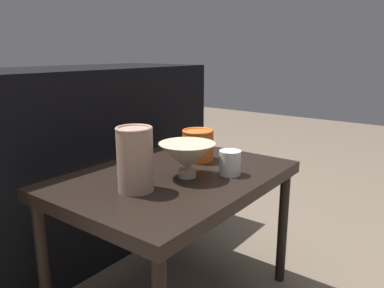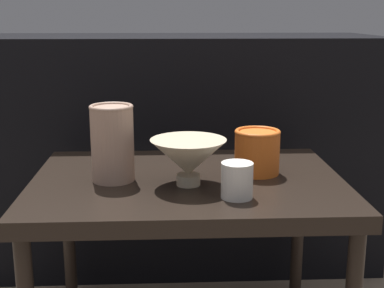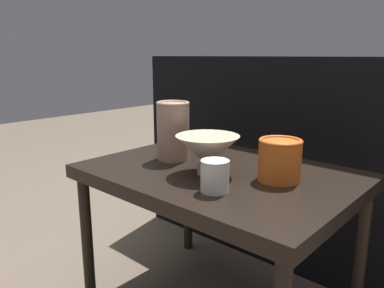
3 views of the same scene
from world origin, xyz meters
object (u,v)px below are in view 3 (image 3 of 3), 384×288
at_px(bowl, 206,151).
at_px(vase_colorful_right, 280,159).
at_px(cup, 215,176).
at_px(vase_textured_left, 173,130).

distance_m(bowl, vase_colorful_right, 0.20).
distance_m(bowl, cup, 0.15).
bearing_deg(vase_colorful_right, cup, -112.22).
bearing_deg(vase_textured_left, bowl, -14.67).
bearing_deg(cup, vase_colorful_right, 67.78).
xyz_separation_m(bowl, cup, (0.11, -0.10, -0.03)).
relative_size(bowl, vase_colorful_right, 1.55).
height_order(vase_textured_left, vase_colorful_right, vase_textured_left).
bearing_deg(vase_colorful_right, bowl, -154.36).
relative_size(bowl, cup, 2.25).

